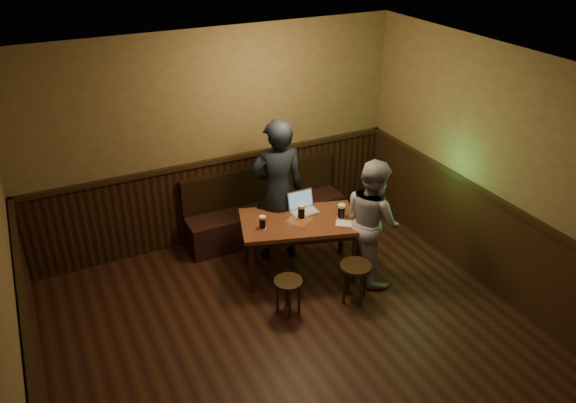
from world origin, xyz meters
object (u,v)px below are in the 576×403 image
(bench, at_px, (265,213))
(pint_left, at_px, (262,222))
(stool_left, at_px, (288,287))
(stool_right, at_px, (355,272))
(person_suit, at_px, (277,191))
(pint_mid, at_px, (301,212))
(pint_right, at_px, (341,211))
(person_grey, at_px, (372,221))
(laptop, at_px, (303,206))
(pub_table, at_px, (299,227))

(bench, height_order, pint_left, bench)
(stool_left, xyz_separation_m, pint_left, (-0.00, 0.67, 0.47))
(stool_right, relative_size, person_suit, 0.26)
(pint_mid, xyz_separation_m, pint_right, (0.43, -0.20, 0.00))
(bench, distance_m, person_grey, 1.70)
(stool_right, height_order, pint_left, pint_left)
(pint_mid, bearing_deg, person_suit, 106.91)
(person_suit, bearing_deg, laptop, 141.35)
(pint_mid, distance_m, person_suit, 0.44)
(stool_left, xyz_separation_m, person_grey, (1.20, 0.20, 0.43))
(pint_right, bearing_deg, person_suit, 132.47)
(pint_left, distance_m, pint_mid, 0.51)
(pub_table, bearing_deg, pint_left, -165.79)
(bench, xyz_separation_m, laptop, (0.14, -0.84, 0.49))
(pub_table, bearing_deg, pint_right, -2.37)
(pub_table, relative_size, stool_left, 3.59)
(bench, xyz_separation_m, pint_right, (0.48, -1.19, 0.52))
(pint_right, distance_m, person_grey, 0.38)
(pint_left, distance_m, laptop, 0.63)
(pint_left, relative_size, laptop, 0.47)
(bench, bearing_deg, pint_right, -68.21)
(pint_left, bearing_deg, pint_mid, 0.93)
(laptop, bearing_deg, bench, 99.52)
(pint_right, bearing_deg, bench, 111.79)
(pint_right, relative_size, person_suit, 0.10)
(pint_left, relative_size, pint_mid, 0.89)
(stool_right, distance_m, pint_right, 0.77)
(stool_left, height_order, stool_right, stool_right)
(pint_left, xyz_separation_m, pint_mid, (0.51, 0.01, 0.01))
(stool_left, height_order, pint_left, pint_left)
(bench, distance_m, pint_right, 1.38)
(stool_left, relative_size, stool_right, 0.89)
(bench, distance_m, pint_mid, 1.12)
(pub_table, relative_size, pint_left, 9.81)
(pint_left, height_order, pint_right, pint_right)
(laptop, height_order, person_suit, person_suit)
(pub_table, relative_size, laptop, 4.61)
(person_grey, bearing_deg, pint_right, 45.21)
(pub_table, distance_m, pint_right, 0.54)
(pint_mid, bearing_deg, bench, 92.48)
(stool_left, relative_size, pint_right, 2.42)
(bench, height_order, laptop, laptop)
(pint_left, height_order, person_grey, person_grey)
(pub_table, xyz_separation_m, pint_left, (-0.47, 0.02, 0.18))
(pint_left, xyz_separation_m, laptop, (0.61, 0.16, -0.02))
(pint_mid, distance_m, pint_right, 0.48)
(bench, distance_m, pub_table, 1.07)
(pub_table, distance_m, stool_left, 0.85)
(stool_right, bearing_deg, laptop, 100.24)
(bench, bearing_deg, stool_right, -80.14)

